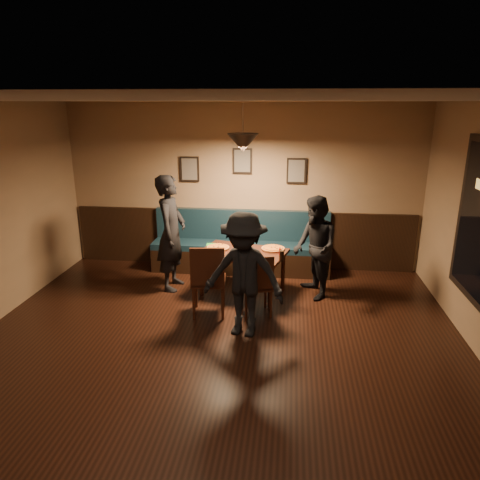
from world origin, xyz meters
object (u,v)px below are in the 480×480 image
Objects in this scene: dining_table at (243,272)px; tabasco_bottle at (280,251)px; chair_near_right at (256,284)px; booth_bench at (240,243)px; soda_glass at (282,256)px; diner_right at (315,248)px; diner_left at (171,233)px; chair_near_left at (209,279)px; diner_front at (244,275)px.

tabasco_bottle reaches higher than dining_table.
chair_near_right is at bearing -116.59° from tabasco_bottle.
soda_glass is (0.72, -1.27, 0.24)m from booth_bench.
booth_bench is 20.18× the size of soda_glass.
diner_left is at bearing -109.99° from diner_right.
dining_table is at bearing -81.53° from booth_bench.
soda_glass is 0.25m from tabasco_bottle.
chair_near_right is (0.64, 0.06, -0.06)m from chair_near_left.
booth_bench is 2.42× the size of dining_table.
diner_front is at bearing -115.91° from soda_glass.
soda_glass is at bearing 15.24° from chair_near_left.
diner_left reaches higher than soda_glass.
chair_near_right is 0.50× the size of diner_left.
dining_table is 10.11× the size of tabasco_bottle.
chair_near_left is (-0.38, -0.74, 0.17)m from dining_table.
tabasco_bottle is at bearing -56.02° from booth_bench.
diner_right is (1.20, -0.92, 0.26)m from booth_bench.
diner_right reaches higher than tabasco_bottle.
chair_near_left reaches higher than chair_near_right.
dining_table is 1.24m from diner_left.
chair_near_right is at bearing -67.17° from diner_right.
soda_glass is (0.33, 0.34, 0.30)m from chair_near_right.
chair_near_left is at bearing -145.31° from tabasco_bottle.
dining_table is 8.32× the size of soda_glass.
dining_table is 1.40× the size of chair_near_right.
diner_left reaches higher than chair_near_left.
soda_glass is (-0.47, -0.35, -0.02)m from diner_right.
diner_front is at bearing -134.26° from diner_left.
tabasco_bottle is at bearing 47.53° from chair_near_right.
diner_front is at bearing -68.27° from dining_table.
dining_table is 0.79× the size of diner_front.
diner_front reaches higher than diner_right.
soda_glass is 1.22× the size of tabasco_bottle.
diner_front reaches higher than tabasco_bottle.
chair_near_left is at bearing -98.29° from booth_bench.
diner_left reaches higher than diner_front.
chair_near_left is 0.65m from chair_near_right.
dining_table is 1.33m from diner_front.
chair_near_left is 0.57× the size of diner_left.
booth_bench is at bearing 113.47° from dining_table.
chair_near_left is (-0.24, -1.67, 0.01)m from booth_bench.
booth_bench reaches higher than soda_glass.
tabasco_bottle is (-0.03, 0.25, -0.01)m from soda_glass.
diner_left is at bearing 145.37° from diner_front.
booth_bench is at bearing 87.99° from chair_near_right.
dining_table is at bearing 55.45° from chair_near_left.
chair_near_right is 0.56× the size of diner_front.
diner_right is 10.21× the size of soda_glass.
diner_front reaches higher than soda_glass.
diner_left reaches higher than dining_table.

